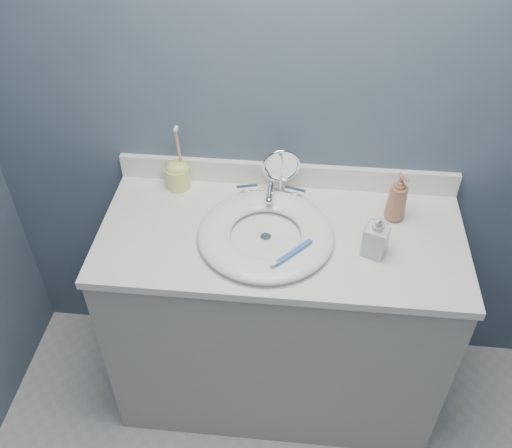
# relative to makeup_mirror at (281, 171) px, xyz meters

# --- Properties ---
(back_wall) EXTENTS (2.20, 0.02, 2.40)m
(back_wall) POSITION_rel_makeup_mirror_xyz_m (0.02, 0.08, 0.21)
(back_wall) COLOR #435665
(back_wall) RESTS_ON ground
(vanity_cabinet) EXTENTS (1.20, 0.55, 0.85)m
(vanity_cabinet) POSITION_rel_makeup_mirror_xyz_m (0.02, -0.20, -0.56)
(vanity_cabinet) COLOR #A5A197
(vanity_cabinet) RESTS_ON ground
(countertop) EXTENTS (1.22, 0.57, 0.03)m
(countertop) POSITION_rel_makeup_mirror_xyz_m (0.02, -0.20, -0.12)
(countertop) COLOR white
(countertop) RESTS_ON vanity_cabinet
(backsplash) EXTENTS (1.22, 0.02, 0.09)m
(backsplash) POSITION_rel_makeup_mirror_xyz_m (0.02, 0.07, -0.06)
(backsplash) COLOR white
(backsplash) RESTS_ON countertop
(basin) EXTENTS (0.45, 0.45, 0.04)m
(basin) POSITION_rel_makeup_mirror_xyz_m (-0.03, -0.23, -0.09)
(basin) COLOR white
(basin) RESTS_ON countertop
(drain) EXTENTS (0.04, 0.04, 0.01)m
(drain) POSITION_rel_makeup_mirror_xyz_m (-0.03, -0.23, -0.10)
(drain) COLOR silver
(drain) RESTS_ON countertop
(faucet) EXTENTS (0.25, 0.13, 0.07)m
(faucet) POSITION_rel_makeup_mirror_xyz_m (-0.03, -0.03, -0.08)
(faucet) COLOR silver
(faucet) RESTS_ON countertop
(makeup_mirror) EXTENTS (0.13, 0.08, 0.20)m
(makeup_mirror) POSITION_rel_makeup_mirror_xyz_m (0.00, 0.00, 0.00)
(makeup_mirror) COLOR silver
(makeup_mirror) RESTS_ON countertop
(soap_bottle_amber) EXTENTS (0.10, 0.10, 0.18)m
(soap_bottle_amber) POSITION_rel_makeup_mirror_xyz_m (0.39, -0.08, -0.02)
(soap_bottle_amber) COLOR #A16648
(soap_bottle_amber) RESTS_ON countertop
(soap_bottle_clear) EXTENTS (0.09, 0.09, 0.16)m
(soap_bottle_clear) POSITION_rel_makeup_mirror_xyz_m (0.32, -0.26, -0.03)
(soap_bottle_clear) COLOR silver
(soap_bottle_clear) RESTS_ON countertop
(toothbrush_holder) EXTENTS (0.09, 0.09, 0.26)m
(toothbrush_holder) POSITION_rel_makeup_mirror_xyz_m (-0.37, 0.02, -0.05)
(toothbrush_holder) COLOR #EAE775
(toothbrush_holder) RESTS_ON countertop
(toothbrush_lying) EXTENTS (0.13, 0.14, 0.02)m
(toothbrush_lying) POSITION_rel_makeup_mirror_xyz_m (0.06, -0.33, -0.06)
(toothbrush_lying) COLOR #3770C5
(toothbrush_lying) RESTS_ON basin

